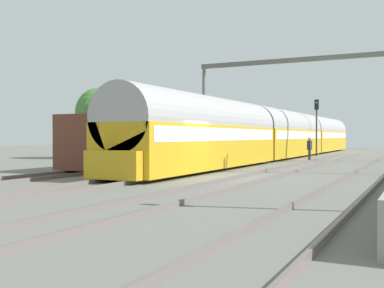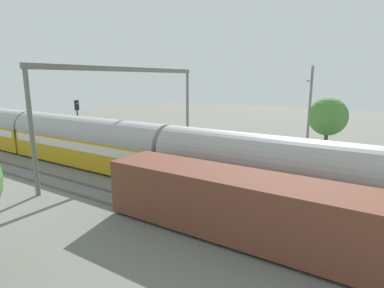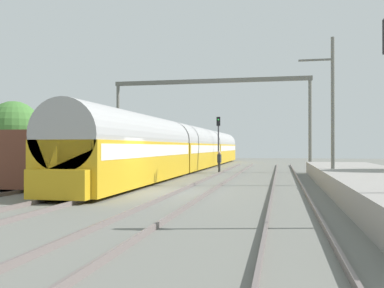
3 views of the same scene
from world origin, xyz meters
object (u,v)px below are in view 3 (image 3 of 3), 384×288
Objects in this scene: person_crossing at (219,160)px; railway_signal_far at (218,135)px; freight_car at (73,157)px; passenger_train at (193,148)px; catenary_gantry at (210,102)px.

person_crossing is 0.34× the size of railway_signal_far.
freight_car is 2.56× the size of railway_signal_far.
railway_signal_far is (6.10, 18.77, 1.78)m from freight_car.
passenger_train is 28.44× the size of person_crossing.
passenger_train is at bearing 74.65° from freight_car.
freight_car is 19.81m from railway_signal_far.
freight_car is 0.77× the size of catenary_gantry.
freight_car is at bearing -108.00° from railway_signal_far.
catenary_gantry is (0.17, -6.45, 2.68)m from railway_signal_far.
passenger_train is 4.22m from railway_signal_far.
railway_signal_far reaches higher than freight_car.
freight_car is at bearing -32.48° from person_crossing.
freight_car is 14.52m from catenary_gantry.
freight_car is 7.51× the size of person_crossing.
person_crossing is (3.33, -5.81, -0.94)m from passenger_train.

